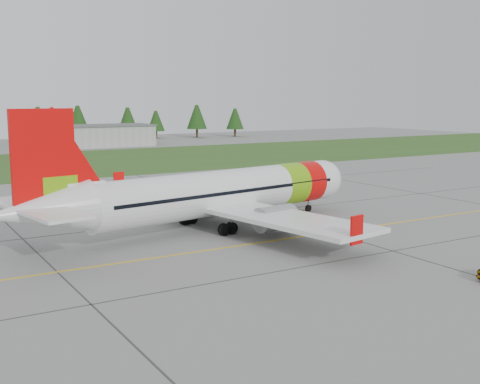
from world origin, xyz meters
TOP-DOWN VIEW (x-y plane):
  - ground at (0.00, 0.00)m, footprint 320.00×320.00m
  - aircraft at (2.02, 15.30)m, footprint 37.93×35.40m
  - grass_strip at (0.00, 82.00)m, footprint 320.00×50.00m
  - taxi_guideline at (0.00, 8.00)m, footprint 120.00×0.25m
  - hangar_east at (25.00, 118.00)m, footprint 24.00×12.00m

SIDE VIEW (x-z plane):
  - ground at x=0.00m, z-range 0.00..0.00m
  - taxi_guideline at x=0.00m, z-range 0.00..0.02m
  - grass_strip at x=0.00m, z-range 0.00..0.03m
  - hangar_east at x=25.00m, z-range 0.00..5.20m
  - aircraft at x=2.02m, z-range -2.44..9.11m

